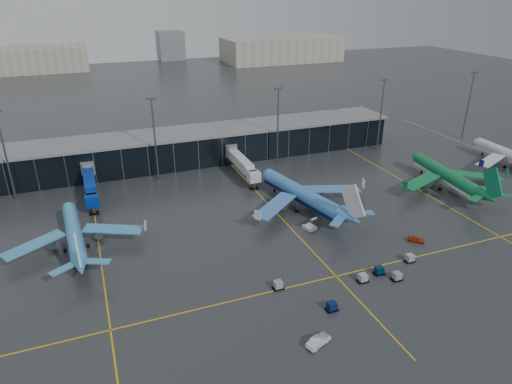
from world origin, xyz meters
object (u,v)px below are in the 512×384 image
object	(u,v)px
airliner_arkefly	(72,224)
service_van_red	(416,239)
airliner_aer_lingus	(447,168)
mobile_airstair	(310,226)
baggage_carts	(361,279)
airliner_ba	(510,149)
airliner_klm_near	(301,185)
service_van_white	(319,341)

from	to	relation	value
airliner_arkefly	service_van_red	size ratio (longest dim) A/B	9.70
airliner_arkefly	airliner_aer_lingus	xyz separation A→B (m)	(103.37, -3.60, 0.51)
airliner_arkefly	mobile_airstair	distance (m)	55.64
airliner_arkefly	baggage_carts	world-z (taller)	airliner_arkefly
baggage_carts	service_van_red	world-z (taller)	baggage_carts
airliner_aer_lingus	airliner_ba	size ratio (longest dim) A/B	1.06
service_van_red	airliner_ba	bearing A→B (deg)	-18.44
airliner_klm_near	airliner_aer_lingus	size ratio (longest dim) A/B	1.05
airliner_klm_near	airliner_arkefly	bearing A→B (deg)	167.46
airliner_ba	baggage_carts	world-z (taller)	airliner_ba
airliner_aer_lingus	service_van_red	world-z (taller)	airliner_aer_lingus
baggage_carts	service_van_red	xyz separation A→B (m)	(20.90, 9.00, -0.12)
service_van_white	airliner_klm_near	bearing A→B (deg)	-45.22
airliner_klm_near	mobile_airstair	size ratio (longest dim) A/B	11.42
airliner_aer_lingus	airliner_ba	bearing A→B (deg)	18.41
airliner_arkefly	airliner_ba	distance (m)	135.80
mobile_airstair	service_van_white	xyz separation A→B (m)	(-17.06, -36.29, 0.03)
airliner_klm_near	baggage_carts	xyz separation A→B (m)	(-3.81, -35.34, -5.67)
airliner_arkefly	baggage_carts	size ratio (longest dim) A/B	1.12
airliner_klm_near	service_van_white	bearing A→B (deg)	-125.09
airliner_aer_lingus	baggage_carts	distance (m)	59.53
airliner_klm_near	service_van_red	world-z (taller)	airliner_klm_near
airliner_arkefly	airliner_ba	xyz separation A→B (m)	(135.77, 3.19, 0.14)
baggage_carts	airliner_aer_lingus	bearing A→B (deg)	32.84
airliner_aer_lingus	baggage_carts	bearing A→B (deg)	-140.59
airliner_aer_lingus	mobile_airstair	distance (m)	50.29
airliner_klm_near	airliner_aer_lingus	world-z (taller)	airliner_klm_near
airliner_klm_near	baggage_carts	size ratio (longest dim) A/B	1.28
airliner_arkefly	service_van_red	bearing A→B (deg)	-23.45
airliner_klm_near	mobile_airstair	world-z (taller)	airliner_klm_near
airliner_arkefly	service_van_red	world-z (taller)	airliner_arkefly
airliner_klm_near	baggage_carts	bearing A→B (deg)	-108.28
airliner_klm_near	airliner_ba	xyz separation A→B (m)	(78.40, 3.60, -0.66)
airliner_klm_near	service_van_red	size ratio (longest dim) A/B	11.09
service_van_white	airliner_arkefly	bearing A→B (deg)	15.17
airliner_arkefly	airliner_klm_near	xyz separation A→B (m)	(57.37, -0.41, 0.80)
mobile_airstair	service_van_white	size ratio (longest dim) A/B	0.75
airliner_arkefly	airliner_klm_near	bearing A→B (deg)	-4.10
baggage_carts	airliner_arkefly	bearing A→B (deg)	146.28
mobile_airstair	baggage_carts	bearing A→B (deg)	-106.50
service_van_red	mobile_airstair	bearing A→B (deg)	99.83
airliner_klm_near	mobile_airstair	distance (m)	13.40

